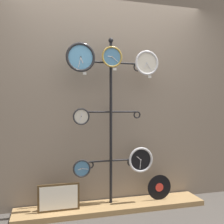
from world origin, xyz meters
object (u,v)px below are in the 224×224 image
Objects in this scene: clock_bottom_left at (82,168)px; clock_bottom_right at (141,160)px; clock_top_left at (81,57)px; clock_middle_left at (81,117)px; picture_frame at (59,198)px; clock_top_right at (147,63)px; vinyl_record at (159,187)px; clock_top_center at (112,57)px; display_stand at (111,153)px.

clock_bottom_right reaches higher than clock_bottom_left.
clock_top_left is 0.65m from clock_middle_left.
clock_top_right is at bearing 0.45° from picture_frame.
vinyl_record is at bearing 7.04° from clock_top_right.
clock_middle_left reaches higher than picture_frame.
clock_bottom_left is at bearing 176.00° from clock_top_center.
clock_top_center is at bearing -3.46° from clock_middle_left.
vinyl_record is at bearing 1.44° from picture_frame.
clock_top_center is 1.65m from picture_frame.
vinyl_record is (0.61, 0.04, -1.54)m from clock_top_center.
clock_bottom_left is 0.66× the size of vinyl_record.
clock_top_center is at bearing -4.00° from clock_bottom_left.
vinyl_record is 0.68× the size of picture_frame.
clock_middle_left is at bearing 2.17° from picture_frame.
clock_top_center is 1.65m from vinyl_record.
clock_middle_left is at bearing -178.75° from vinyl_record.
display_stand reaches higher than clock_top_center.
clock_bottom_right is at bearing 4.73° from clock_top_center.
display_stand is at bearing 9.19° from picture_frame.
clock_top_right is (0.43, 0.02, -0.05)m from clock_top_center.
picture_frame is (-0.25, -0.01, -0.87)m from clock_middle_left.
clock_middle_left reaches higher than clock_bottom_left.
clock_bottom_left is 0.67× the size of clock_bottom_right.
clock_top_left reaches higher than picture_frame.
clock_bottom_left reaches higher than vinyl_record.
clock_top_center is at bearing -175.27° from clock_bottom_right.
vinyl_record is 1.20m from picture_frame.
picture_frame is (-0.59, 0.01, -1.54)m from clock_top_center.
clock_bottom_left is at bearing 30.75° from clock_middle_left.
vinyl_record is at bearing 1.08° from clock_bottom_left.
clock_top_right is at bearing -12.44° from display_stand.
clock_top_left is 1.37m from clock_bottom_right.
picture_frame is (-0.24, 0.00, -1.52)m from clock_top_left.
picture_frame is (-0.25, -0.01, -0.30)m from clock_bottom_left.
clock_bottom_right is (-0.07, 0.01, -1.14)m from clock_top_right.
display_stand reaches higher than clock_bottom_left.
clock_top_left is 1.54m from picture_frame.
clock_top_center is at bearing -1.12° from picture_frame.
clock_top_right is 0.65× the size of picture_frame.
clock_middle_left is (-0.35, 0.02, -0.67)m from clock_top_center.
clock_bottom_left is (0.00, 0.00, -0.58)m from clock_middle_left.
clock_top_left is 0.72× the size of picture_frame.
vinyl_record is at bearing 1.25° from clock_middle_left.
picture_frame is at bearing 178.88° from clock_top_center.
picture_frame is (-0.95, -0.02, -0.36)m from clock_bottom_right.
clock_middle_left is 0.94× the size of clock_bottom_left.
clock_top_right is at bearing -8.53° from clock_bottom_right.
clock_bottom_right is at bearing 0.72° from clock_middle_left.
clock_top_center is (-0.02, -0.11, 1.10)m from display_stand.
clock_middle_left is (0.01, 0.01, -0.65)m from clock_top_left.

